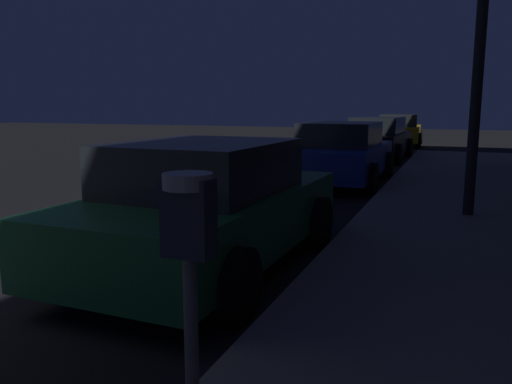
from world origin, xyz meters
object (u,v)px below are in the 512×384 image
at_px(car_blue, 341,153).
at_px(car_yellow_cab, 399,130).
at_px(car_green, 208,206).
at_px(parking_meter, 190,262).
at_px(car_black, 377,138).

relative_size(car_blue, car_yellow_cab, 0.96).
xyz_separation_m(car_green, car_blue, (0.00, 6.85, 0.00)).
height_order(car_green, car_yellow_cab, same).
xyz_separation_m(parking_meter, car_green, (-1.61, 3.29, -0.51)).
height_order(car_green, car_black, same).
bearing_deg(car_blue, parking_meter, -80.97).
distance_m(car_black, car_yellow_cab, 6.64).
relative_size(parking_meter, car_yellow_cab, 0.31).
bearing_deg(car_green, parking_meter, -63.90).
relative_size(car_black, car_yellow_cab, 0.97).
height_order(parking_meter, car_blue, parking_meter).
height_order(car_green, car_blue, same).
xyz_separation_m(parking_meter, car_yellow_cab, (-1.61, 22.55, -0.51)).
xyz_separation_m(car_green, car_black, (0.00, 12.62, 0.01)).
bearing_deg(car_black, car_yellow_cab, 89.98).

